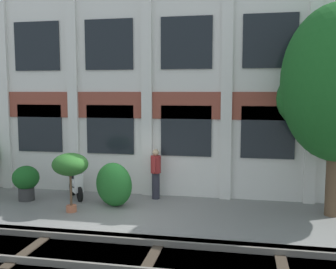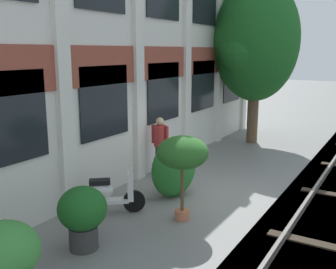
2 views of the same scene
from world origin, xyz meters
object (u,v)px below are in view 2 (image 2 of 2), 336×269
potted_plant_low_pan (183,154)px  scooter_near_curb (110,194)px  potted_plant_ribbed_drum (83,213)px  topiary_hedge (174,169)px  broadleaf_tree (256,43)px  resident_by_doorway (160,145)px  potted_plant_fluted_column (2,258)px

potted_plant_low_pan → scooter_near_curb: 1.84m
potted_plant_ribbed_drum → topiary_hedge: (3.05, -0.08, 0.02)m
potted_plant_ribbed_drum → scooter_near_curb: size_ratio=1.02×
broadleaf_tree → potted_plant_low_pan: broadleaf_tree is taller
potted_plant_low_pan → topiary_hedge: (1.06, 0.81, -0.71)m
broadleaf_tree → resident_by_doorway: (-5.38, 0.78, -2.80)m
scooter_near_curb → resident_by_doorway: bearing=58.9°
potted_plant_ribbed_drum → broadleaf_tree: bearing=1.3°
potted_plant_fluted_column → scooter_near_curb: potted_plant_fluted_column is taller
potted_plant_ribbed_drum → resident_by_doorway: resident_by_doorway is taller
scooter_near_curb → resident_by_doorway: size_ratio=0.67×
scooter_near_curb → broadleaf_tree: bearing=47.7°
broadleaf_tree → topiary_hedge: size_ratio=4.38×
potted_plant_fluted_column → potted_plant_low_pan: bearing=-10.9°
scooter_near_curb → resident_by_doorway: 2.76m
potted_plant_ribbed_drum → potted_plant_low_pan: 2.30m
scooter_near_curb → topiary_hedge: 1.74m
potted_plant_low_pan → resident_by_doorway: potted_plant_low_pan is taller
potted_plant_fluted_column → resident_by_doorway: resident_by_doorway is taller
potted_plant_low_pan → topiary_hedge: size_ratio=1.29×
broadleaf_tree → potted_plant_fluted_column: bearing=-178.0°
broadleaf_tree → resident_by_doorway: 6.12m
resident_by_doorway → broadleaf_tree: bearing=170.9°
broadleaf_tree → potted_plant_ribbed_drum: bearing=-178.7°
potted_plant_low_pan → resident_by_doorway: 2.90m
potted_plant_fluted_column → resident_by_doorway: bearing=11.2°
scooter_near_curb → topiary_hedge: size_ratio=0.82×
broadleaf_tree → topiary_hedge: bearing=-177.3°
scooter_near_curb → potted_plant_low_pan: bearing=-19.8°
potted_plant_ribbed_drum → potted_plant_low_pan: size_ratio=0.65×
potted_plant_fluted_column → topiary_hedge: bearing=1.0°
broadleaf_tree → scooter_near_curb: (-8.07, 0.37, -3.26)m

